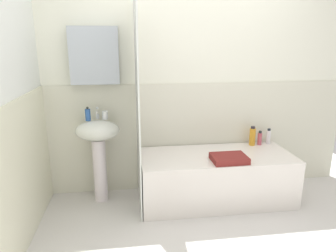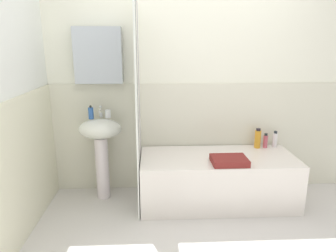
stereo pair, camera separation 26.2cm
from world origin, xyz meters
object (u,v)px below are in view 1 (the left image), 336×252
body_wash_bottle (252,136)px  towel_folded (229,158)px  toothbrush_cup (105,115)px  conditioner_bottle (260,138)px  sink (98,143)px  shampoo_bottle (268,137)px  bathtub (216,177)px  soap_dispenser (88,115)px

body_wash_bottle → towel_folded: body_wash_bottle is taller
toothbrush_cup → conditioner_bottle: 1.73m
sink → shampoo_bottle: size_ratio=4.81×
toothbrush_cup → conditioner_bottle: toothbrush_cup is taller
shampoo_bottle → body_wash_bottle: bearing=-174.1°
bathtub → towel_folded: towel_folded is taller
shampoo_bottle → towel_folded: size_ratio=0.53×
conditioner_bottle → towel_folded: size_ratio=0.48×
sink → soap_dispenser: bearing=164.7°
soap_dispenser → conditioner_bottle: size_ratio=0.88×
sink → body_wash_bottle: 1.69m
sink → towel_folded: (1.27, -0.35, -0.10)m
body_wash_bottle → towel_folded: size_ratio=0.65×
shampoo_bottle → toothbrush_cup: bearing=-178.5°
toothbrush_cup → bathtub: toothbrush_cup is taller
soap_dispenser → shampoo_bottle: soap_dispenser is taller
conditioner_bottle → body_wash_bottle: 0.09m
soap_dispenser → body_wash_bottle: 1.80m
towel_folded → shampoo_bottle: bearing=36.8°
sink → toothbrush_cup: 0.29m
toothbrush_cup → bathtub: bearing=-11.0°
sink → shampoo_bottle: bearing=3.5°
sink → bathtub: bearing=-7.2°
shampoo_bottle → towel_folded: (-0.62, -0.46, -0.05)m
sink → soap_dispenser: 0.31m
sink → towel_folded: bearing=-15.4°
soap_dispenser → bathtub: (1.29, -0.18, -0.68)m
toothbrush_cup → shampoo_bottle: (1.81, 0.05, -0.32)m
sink → soap_dispenser: soap_dispenser is taller
towel_folded → sink: bearing=164.6°
toothbrush_cup → bathtub: 1.32m
shampoo_bottle → conditioner_bottle: 0.12m
toothbrush_cup → towel_folded: bearing=-19.3°
body_wash_bottle → bathtub: bearing=-153.0°
shampoo_bottle → bathtub: bearing=-158.7°
soap_dispenser → toothbrush_cup: bearing=14.5°
sink → shampoo_bottle: (1.89, 0.11, -0.05)m
toothbrush_cup → sink: bearing=-139.6°
bathtub → towel_folded: size_ratio=4.66×
soap_dispenser → towel_folded: 1.46m
sink → body_wash_bottle: (1.69, 0.09, -0.03)m
towel_folded → conditioner_bottle: bearing=41.2°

